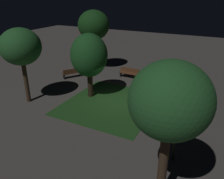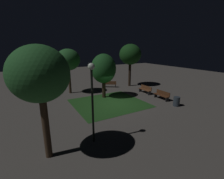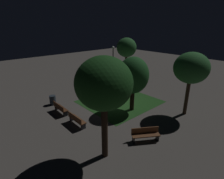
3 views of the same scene
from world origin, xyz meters
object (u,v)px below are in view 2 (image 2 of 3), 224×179
Objects in this scene: bench_by_lamp at (145,89)px; lamp_post_near_wall at (92,90)px; tree_right_canopy at (68,60)px; trash_bin at (176,101)px; tree_near_wall at (40,75)px; tree_lawn_side at (104,69)px; bench_back_row at (162,95)px; tree_left_canopy at (130,55)px; bench_near_trees at (110,84)px.

bench_by_lamp is 11.38m from lamp_post_near_wall.
tree_right_canopy is 12.25m from trash_bin.
tree_near_wall reaches higher than lamp_post_near_wall.
tree_lawn_side is 7.80m from trash_bin.
tree_right_canopy reaches higher than bench_back_row.
lamp_post_near_wall reaches higher than trash_bin.
lamp_post_near_wall is at bearing -88.39° from tree_near_wall.
tree_left_canopy is 15.87m from tree_near_wall.
tree_left_canopy reaches higher than tree_right_canopy.
tree_left_canopy is at bearing -50.31° from tree_near_wall.
bench_near_trees is 9.46m from trash_bin.
tree_lawn_side is 5.30× the size of trash_bin.
tree_near_wall is 1.20× the size of lamp_post_near_wall.
tree_left_canopy is 8.26m from tree_right_canopy.
tree_left_canopy reaches higher than tree_lawn_side.
tree_right_canopy reaches higher than bench_near_trees.
bench_back_row is at bearing 175.40° from tree_left_canopy.
bench_near_trees is 0.33× the size of tree_near_wall.
bench_back_row is 7.54m from bench_near_trees.
tree_right_canopy is at bearing 39.02° from trash_bin.
trash_bin is (-9.24, -2.00, -0.04)m from bench_near_trees.
tree_left_canopy is 9.45m from trash_bin.
tree_near_wall is (-10.79, 9.38, 3.63)m from bench_near_trees.
tree_near_wall is 2.66m from lamp_post_near_wall.
trash_bin is at bearing -80.60° from lamp_post_near_wall.
bench_near_trees is at bearing -36.71° from tree_lawn_side.
lamp_post_near_wall is at bearing 123.57° from bench_by_lamp.
bench_near_trees is (4.59, 2.30, 0.00)m from bench_by_lamp.
lamp_post_near_wall is (-10.61, 1.52, -0.82)m from tree_right_canopy.
tree_right_canopy is at bearing 47.47° from bench_back_row.
tree_right_canopy is at bearing -20.40° from tree_near_wall.
bench_by_lamp is 1.02× the size of bench_near_trees.
lamp_post_near_wall reaches higher than bench_back_row.
lamp_post_near_wall is at bearing 149.18° from tree_lawn_side.
bench_by_lamp is (2.59, -0.00, 0.00)m from bench_back_row.
bench_back_row and bench_by_lamp have the same top height.
tree_left_canopy is at bearing -5.55° from trash_bin.
lamp_post_near_wall is (-3.54, 9.24, 2.59)m from bench_back_row.
bench_back_row and bench_near_trees have the same top height.
bench_by_lamp is at bearing -0.00° from bench_back_row.
tree_near_wall is at bearing 137.06° from tree_lawn_side.
bench_near_trees is 0.39× the size of lamp_post_near_wall.
trash_bin is at bearing 176.20° from bench_by_lamp.
bench_back_row is 2.08m from trash_bin.
tree_near_wall is 6.17× the size of trash_bin.
bench_back_row is at bearing -162.21° from bench_near_trees.
bench_back_row is at bearing -125.87° from tree_lawn_side.
lamp_post_near_wall is (-7.14, 4.26, -0.03)m from tree_lawn_side.
tree_right_canopy is 0.95× the size of tree_near_wall.
bench_by_lamp is 5.72m from tree_lawn_side.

